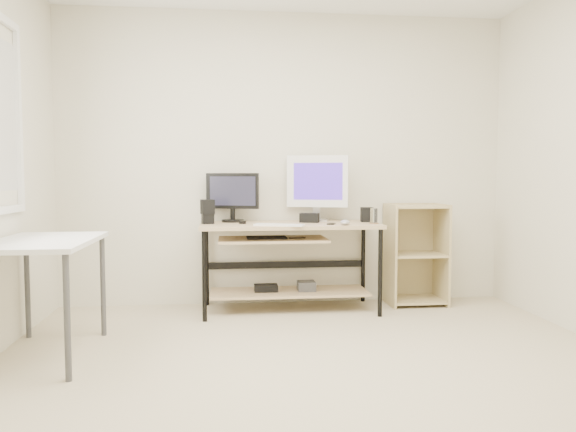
% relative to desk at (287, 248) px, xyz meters
% --- Properties ---
extents(room, '(4.01, 4.01, 2.62)m').
position_rel_desk_xyz_m(room, '(-0.11, -1.62, 0.78)').
color(room, beige).
rests_on(room, ground).
extents(desk, '(1.50, 0.65, 0.75)m').
position_rel_desk_xyz_m(desk, '(0.00, 0.00, 0.00)').
color(desk, tan).
rests_on(desk, ground).
extents(side_table, '(0.60, 1.00, 0.75)m').
position_rel_desk_xyz_m(side_table, '(-1.65, -1.06, 0.13)').
color(side_table, white).
rests_on(side_table, ground).
extents(shelf_unit, '(0.50, 0.40, 0.90)m').
position_rel_desk_xyz_m(shelf_unit, '(1.18, 0.16, -0.09)').
color(shelf_unit, tan).
rests_on(shelf_unit, ground).
extents(black_monitor, '(0.46, 0.19, 0.42)m').
position_rel_desk_xyz_m(black_monitor, '(-0.45, 0.19, 0.45)').
color(black_monitor, black).
rests_on(black_monitor, desk).
extents(white_imac, '(0.53, 0.22, 0.58)m').
position_rel_desk_xyz_m(white_imac, '(0.30, 0.20, 0.55)').
color(white_imac, silver).
rests_on(white_imac, desk).
extents(keyboard, '(0.42, 0.25, 0.01)m').
position_rel_desk_xyz_m(keyboard, '(-0.09, -0.24, 0.22)').
color(keyboard, white).
rests_on(keyboard, desk).
extents(mouse, '(0.11, 0.14, 0.04)m').
position_rel_desk_xyz_m(mouse, '(0.46, -0.22, 0.23)').
color(mouse, '#ABABB0').
rests_on(mouse, desk).
extents(center_speaker, '(0.18, 0.13, 0.08)m').
position_rel_desk_xyz_m(center_speaker, '(0.20, 0.05, 0.25)').
color(center_speaker, black).
rests_on(center_speaker, desk).
extents(speaker_left, '(0.13, 0.13, 0.20)m').
position_rel_desk_xyz_m(speaker_left, '(-0.66, 0.01, 0.32)').
color(speaker_left, black).
rests_on(speaker_left, desk).
extents(speaker_right, '(0.12, 0.12, 0.13)m').
position_rel_desk_xyz_m(speaker_right, '(0.71, 0.07, 0.27)').
color(speaker_right, black).
rests_on(speaker_right, desk).
extents(audio_controller, '(0.10, 0.08, 0.18)m').
position_rel_desk_xyz_m(audio_controller, '(-0.67, 0.03, 0.30)').
color(audio_controller, black).
rests_on(audio_controller, desk).
extents(volume_puck, '(0.06, 0.06, 0.03)m').
position_rel_desk_xyz_m(volume_puck, '(-0.37, -0.02, 0.22)').
color(volume_puck, black).
rests_on(volume_puck, desk).
extents(smartphone, '(0.09, 0.13, 0.01)m').
position_rel_desk_xyz_m(smartphone, '(0.36, -0.15, 0.22)').
color(smartphone, black).
rests_on(smartphone, desk).
extents(coaster, '(0.09, 0.09, 0.01)m').
position_rel_desk_xyz_m(coaster, '(0.73, -0.11, 0.21)').
color(coaster, '#986A44').
rests_on(coaster, desk).
extents(drinking_glass, '(0.07, 0.07, 0.12)m').
position_rel_desk_xyz_m(drinking_glass, '(0.73, -0.11, 0.28)').
color(drinking_glass, white).
rests_on(drinking_glass, coaster).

